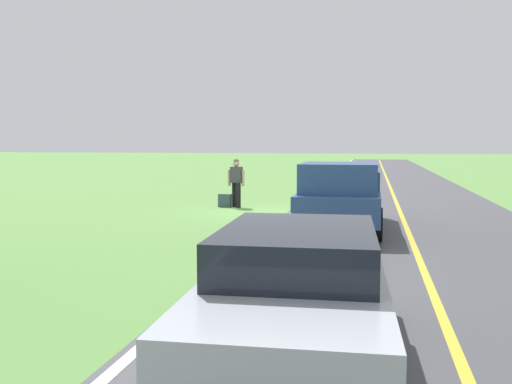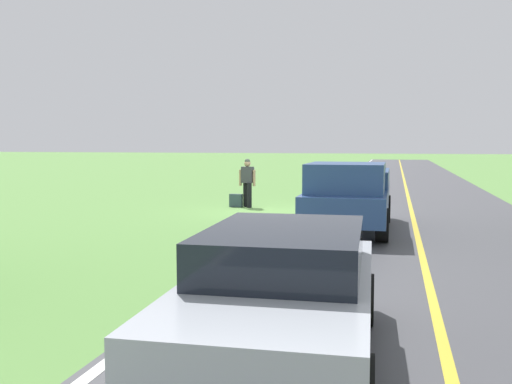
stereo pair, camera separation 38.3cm
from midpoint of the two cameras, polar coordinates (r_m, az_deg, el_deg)
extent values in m
plane|color=#609347|center=(18.96, 1.78, -2.02)|extent=(200.00, 200.00, 0.00)
cube|color=#47474C|center=(18.57, 16.10, -2.36)|extent=(7.38, 120.00, 0.00)
cube|color=silver|center=(18.75, 5.32, -2.10)|extent=(0.16, 117.60, 0.00)
cube|color=gold|center=(18.57, 16.10, -2.35)|extent=(0.14, 117.60, 0.00)
cylinder|color=black|center=(20.13, -0.14, -0.34)|extent=(0.18, 0.18, 0.88)
cylinder|color=black|center=(20.43, -0.52, -0.27)|extent=(0.18, 0.18, 0.88)
cube|color=#3F3F47|center=(20.23, -0.33, 1.75)|extent=(0.42, 0.29, 0.58)
sphere|color=tan|center=(20.21, -0.33, 2.90)|extent=(0.23, 0.23, 0.23)
sphere|color=#4C564C|center=(20.20, -0.33, 3.11)|extent=(0.20, 0.20, 0.20)
cube|color=navy|center=(20.41, -0.15, 1.87)|extent=(0.33, 0.22, 0.44)
cylinder|color=tan|center=(20.13, 0.35, 1.43)|extent=(0.10, 0.10, 0.58)
cylinder|color=tan|center=(20.30, -1.05, 1.45)|extent=(0.10, 0.10, 0.58)
cube|color=#384C56|center=(20.39, -1.49, -0.86)|extent=(0.47, 0.23, 0.47)
cube|color=#2D4C84|center=(15.32, 10.15, -0.96)|extent=(2.01, 5.41, 0.70)
cube|color=#2D4C84|center=(14.08, 9.87, 1.42)|extent=(1.85, 2.16, 0.72)
cube|color=black|center=(14.08, 9.87, 1.71)|extent=(1.68, 1.30, 0.43)
cube|color=#2D4C84|center=(16.32, 13.73, 1.37)|extent=(0.11, 3.02, 0.45)
cube|color=#2D4C84|center=(16.43, 7.16, 1.50)|extent=(0.11, 3.02, 0.45)
cube|color=#2D4C84|center=(17.86, 10.73, 1.73)|extent=(1.84, 0.10, 0.45)
cylinder|color=black|center=(13.60, 13.42, -3.26)|extent=(0.30, 0.80, 0.80)
cylinder|color=black|center=(13.73, 5.88, -3.07)|extent=(0.30, 0.80, 0.80)
cylinder|color=black|center=(16.87, 13.53, -1.67)|extent=(0.30, 0.80, 0.80)
cylinder|color=black|center=(16.98, 7.45, -1.53)|extent=(0.30, 0.80, 0.80)
cube|color=#B2B7C1|center=(6.11, 4.44, -11.04)|extent=(2.01, 4.47, 0.62)
cube|color=black|center=(6.18, 4.71, -5.71)|extent=(1.72, 2.43, 0.46)
cylinder|color=black|center=(5.11, -7.65, -18.07)|extent=(0.26, 0.67, 0.66)
cylinder|color=black|center=(7.50, 12.33, -10.55)|extent=(0.26, 0.67, 0.66)
cylinder|color=black|center=(7.67, -0.61, -10.09)|extent=(0.26, 0.67, 0.66)
camera|label=1|loc=(0.19, -88.90, 0.10)|focal=39.64mm
camera|label=2|loc=(0.19, 91.10, -0.10)|focal=39.64mm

